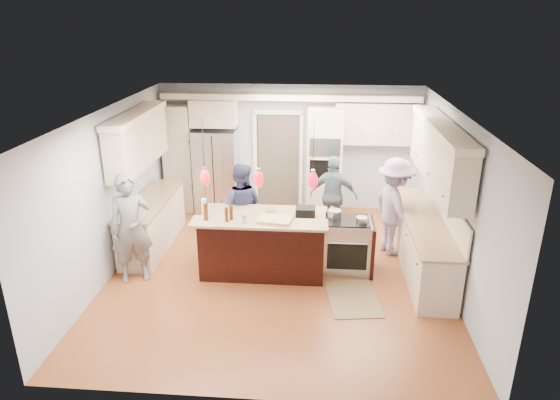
# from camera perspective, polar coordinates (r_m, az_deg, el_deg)

# --- Properties ---
(ground_plane) EXTENTS (6.00, 6.00, 0.00)m
(ground_plane) POSITION_cam_1_polar(r_m,az_deg,el_deg) (8.54, -0.19, -8.07)
(ground_plane) COLOR #A5572D
(ground_plane) RESTS_ON ground
(room_shell) EXTENTS (5.54, 6.04, 2.72)m
(room_shell) POSITION_cam_1_polar(r_m,az_deg,el_deg) (7.82, -0.21, 3.67)
(room_shell) COLOR #B2BCC6
(room_shell) RESTS_ON ground
(refrigerator) EXTENTS (0.90, 0.70, 1.80)m
(refrigerator) POSITION_cam_1_polar(r_m,az_deg,el_deg) (10.81, -7.25, 3.31)
(refrigerator) COLOR #B7B7BC
(refrigerator) RESTS_ON ground
(oven_column) EXTENTS (0.72, 0.69, 2.30)m
(oven_column) POSITION_cam_1_polar(r_m,az_deg,el_deg) (10.54, 5.10, 4.37)
(oven_column) COLOR beige
(oven_column) RESTS_ON ground
(back_upper_cabinets) EXTENTS (5.30, 0.61, 2.54)m
(back_upper_cabinets) POSITION_cam_1_polar(r_m,az_deg,el_deg) (10.58, -3.01, 7.40)
(back_upper_cabinets) COLOR beige
(back_upper_cabinets) RESTS_ON ground
(right_counter_run) EXTENTS (0.64, 3.10, 2.51)m
(right_counter_run) POSITION_cam_1_polar(r_m,az_deg,el_deg) (8.53, 16.58, -1.18)
(right_counter_run) COLOR beige
(right_counter_run) RESTS_ON ground
(left_cabinets) EXTENTS (0.64, 2.30, 2.51)m
(left_cabinets) POSITION_cam_1_polar(r_m,az_deg,el_deg) (9.32, -14.93, 0.87)
(left_cabinets) COLOR beige
(left_cabinets) RESTS_ON ground
(kitchen_island) EXTENTS (2.10, 1.46, 1.12)m
(kitchen_island) POSITION_cam_1_polar(r_m,az_deg,el_deg) (8.40, -1.83, -4.86)
(kitchen_island) COLOR black
(kitchen_island) RESTS_ON ground
(island_range) EXTENTS (0.82, 0.71, 0.92)m
(island_range) POSITION_cam_1_polar(r_m,az_deg,el_deg) (8.45, 7.79, -5.11)
(island_range) COLOR #B7B7BC
(island_range) RESTS_ON ground
(pendant_lights) EXTENTS (1.75, 0.15, 1.03)m
(pendant_lights) POSITION_cam_1_polar(r_m,az_deg,el_deg) (7.36, -2.48, 2.43)
(pendant_lights) COLOR black
(pendant_lights) RESTS_ON ground
(person_bar_end) EXTENTS (0.77, 0.66, 1.80)m
(person_bar_end) POSITION_cam_1_polar(r_m,az_deg,el_deg) (8.24, -16.65, -3.14)
(person_bar_end) COLOR slate
(person_bar_end) RESTS_ON ground
(person_far_left) EXTENTS (0.83, 0.67, 1.62)m
(person_far_left) POSITION_cam_1_polar(r_m,az_deg,el_deg) (9.04, -4.48, -0.74)
(person_far_left) COLOR navy
(person_far_left) RESTS_ON ground
(person_far_right) EXTENTS (0.97, 0.52, 1.57)m
(person_far_right) POSITION_cam_1_polar(r_m,az_deg,el_deg) (9.65, 6.12, 0.47)
(person_far_right) COLOR slate
(person_far_right) RESTS_ON ground
(person_range_side) EXTENTS (1.02, 1.30, 1.77)m
(person_range_side) POSITION_cam_1_polar(r_m,az_deg,el_deg) (9.03, 12.95, -0.77)
(person_range_side) COLOR #917CA7
(person_range_side) RESTS_ON ground
(floor_rug) EXTENTS (0.88, 1.17, 0.01)m
(floor_rug) POSITION_cam_1_polar(r_m,az_deg,el_deg) (7.85, 8.33, -11.07)
(floor_rug) COLOR olive
(floor_rug) RESTS_ON ground
(water_bottle) EXTENTS (0.09, 0.09, 0.34)m
(water_bottle) POSITION_cam_1_polar(r_m,az_deg,el_deg) (7.70, -8.65, -1.04)
(water_bottle) COLOR silver
(water_bottle) RESTS_ON kitchen_island
(beer_bottle_a) EXTENTS (0.09, 0.09, 0.27)m
(beer_bottle_a) POSITION_cam_1_polar(r_m,az_deg,el_deg) (7.69, -8.49, -1.32)
(beer_bottle_a) COLOR #45240C
(beer_bottle_a) RESTS_ON kitchen_island
(beer_bottle_b) EXTENTS (0.07, 0.07, 0.23)m
(beer_bottle_b) POSITION_cam_1_polar(r_m,az_deg,el_deg) (7.60, -6.15, -1.66)
(beer_bottle_b) COLOR #45240C
(beer_bottle_b) RESTS_ON kitchen_island
(beer_bottle_c) EXTENTS (0.06, 0.06, 0.23)m
(beer_bottle_c) POSITION_cam_1_polar(r_m,az_deg,el_deg) (7.66, -5.61, -1.44)
(beer_bottle_c) COLOR #45240C
(beer_bottle_c) RESTS_ON kitchen_island
(drink_can) EXTENTS (0.09, 0.09, 0.14)m
(drink_can) POSITION_cam_1_polar(r_m,az_deg,el_deg) (7.55, -4.09, -2.14)
(drink_can) COLOR #B7B7BC
(drink_can) RESTS_ON kitchen_island
(cutting_board) EXTENTS (0.55, 0.42, 0.04)m
(cutting_board) POSITION_cam_1_polar(r_m,az_deg,el_deg) (7.62, -0.59, -2.25)
(cutting_board) COLOR tan
(cutting_board) RESTS_ON kitchen_island
(pot_large) EXTENTS (0.22, 0.22, 0.13)m
(pot_large) POSITION_cam_1_polar(r_m,az_deg,el_deg) (8.28, 6.27, -1.58)
(pot_large) COLOR #B7B7BC
(pot_large) RESTS_ON island_range
(pot_small) EXTENTS (0.18, 0.18, 0.09)m
(pot_small) POSITION_cam_1_polar(r_m,az_deg,el_deg) (8.16, 9.32, -2.24)
(pot_small) COLOR #B7B7BC
(pot_small) RESTS_ON island_range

